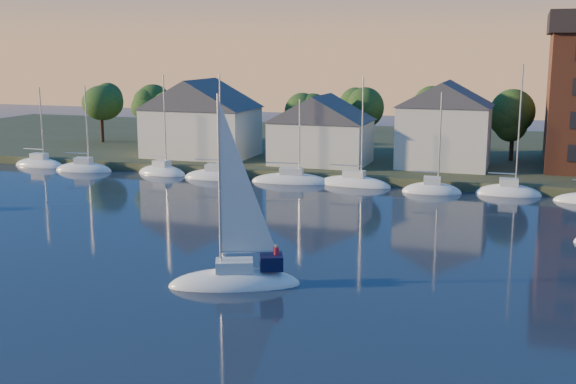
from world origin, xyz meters
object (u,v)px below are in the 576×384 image
at_px(hero_sailboat, 237,277).
at_px(clubhouse_centre, 321,129).
at_px(clubhouse_east, 444,124).
at_px(clubhouse_west, 201,117).

bearing_deg(hero_sailboat, clubhouse_centre, -103.66).
bearing_deg(clubhouse_east, clubhouse_centre, -171.87).
bearing_deg(clubhouse_west, hero_sailboat, -62.26).
height_order(clubhouse_west, clubhouse_east, clubhouse_east).
bearing_deg(clubhouse_centre, clubhouse_east, 8.13).
xyz_separation_m(clubhouse_west, clubhouse_centre, (16.00, -1.00, -0.80)).
xyz_separation_m(clubhouse_west, hero_sailboat, (22.51, -42.80, -5.38)).
relative_size(clubhouse_west, clubhouse_centre, 1.18).
distance_m(clubhouse_west, clubhouse_east, 30.02).
bearing_deg(clubhouse_east, hero_sailboat, -99.71).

